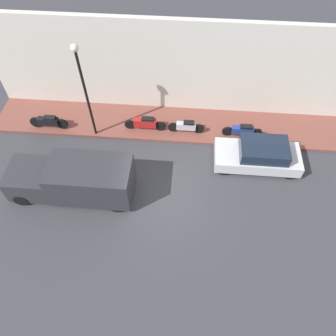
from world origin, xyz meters
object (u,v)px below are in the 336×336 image
motorcycle_red (145,123)px  motorcycle_blue (243,130)px  scooter_silver (186,126)px  motorcycle_black (49,122)px  parked_car (259,155)px  streetlamp (83,81)px  delivery_van (73,179)px

motorcycle_red → motorcycle_blue: 4.93m
motorcycle_blue → scooter_silver: bearing=88.9°
motorcycle_red → scooter_silver: size_ratio=1.16×
motorcycle_black → parked_car: bearing=-97.7°
parked_car → streetlamp: 8.65m
parked_car → scooter_silver: bearing=64.1°
parked_car → motorcycle_blue: (1.64, 0.64, -0.10)m
motorcycle_black → motorcycle_blue: bearing=-88.8°
motorcycle_black → delivery_van: bearing=-147.9°
motorcycle_red → motorcycle_black: motorcycle_red is taller
motorcycle_red → streetlamp: streetlamp is taller
motorcycle_blue → scooter_silver: motorcycle_blue is taller
scooter_silver → streetlamp: 5.47m
motorcycle_blue → streetlamp: streetlamp is taller
parked_car → motorcycle_red: bearing=72.9°
delivery_van → streetlamp: streetlamp is taller
parked_car → motorcycle_blue: size_ratio=1.98×
parked_car → motorcycle_blue: parked_car is taller
motorcycle_black → streetlamp: 3.76m
parked_car → motorcycle_black: 10.61m
scooter_silver → motorcycle_black: bearing=92.1°
parked_car → scooter_silver: parked_car is taller
motorcycle_red → motorcycle_black: size_ratio=1.07×
streetlamp → motorcycle_black: bearing=85.4°
delivery_van → motorcycle_black: delivery_van is taller
delivery_van → motorcycle_black: (3.71, 2.33, -0.39)m
motorcycle_blue → motorcycle_black: size_ratio=1.01×
parked_car → motorcycle_red: 5.83m
motorcycle_red → motorcycle_blue: (-0.07, -4.93, -0.03)m
streetlamp → motorcycle_red: bearing=-79.2°
motorcycle_blue → parked_car: bearing=-158.6°
delivery_van → scooter_silver: size_ratio=2.92×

